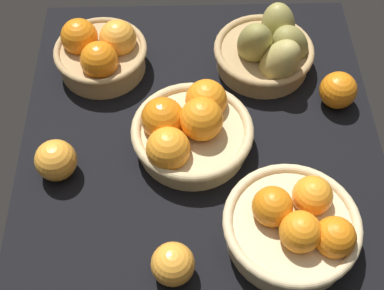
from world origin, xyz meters
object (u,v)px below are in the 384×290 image
basket_near_left (294,226)px  basket_center (189,130)px  loose_orange_side_gap (56,160)px  basket_far_right (101,53)px  loose_orange_back_gap (338,90)px  loose_orange_front_gap (173,264)px  basket_near_right_pears (269,50)px

basket_near_left → basket_center: 27.37cm
loose_orange_side_gap → basket_far_right: bearing=-13.6°
loose_orange_back_gap → loose_orange_side_gap: loose_orange_side_gap is taller
basket_near_left → loose_orange_front_gap: 21.71cm
basket_center → basket_near_right_pears: bearing=-40.1°
basket_near_right_pears → basket_center: basket_near_right_pears is taller
basket_center → basket_near_left: bearing=-140.2°
loose_orange_front_gap → loose_orange_side_gap: (21.17, 21.80, 0.25)cm
basket_near_right_pears → loose_orange_back_gap: (-10.88, -13.29, -1.08)cm
basket_near_left → loose_orange_side_gap: 45.25cm
basket_far_right → loose_orange_back_gap: (-11.10, -49.51, -1.04)cm
basket_near_right_pears → loose_orange_back_gap: 17.21cm
basket_near_left → basket_near_right_pears: basket_near_right_pears is taller
basket_far_right → loose_orange_front_gap: (-48.29, -15.23, -1.19)cm
loose_orange_side_gap → basket_near_right_pears: bearing=-57.9°
basket_far_right → basket_center: (-21.22, -18.56, -0.17)cm
basket_far_right → loose_orange_front_gap: size_ratio=2.70×
loose_orange_front_gap → loose_orange_back_gap: size_ratio=0.96×
basket_near_left → basket_near_right_pears: 42.04cm
loose_orange_back_gap → basket_far_right: bearing=77.4°
loose_orange_front_gap → loose_orange_side_gap: size_ratio=0.94×
basket_near_right_pears → loose_orange_side_gap: 50.56cm
basket_near_right_pears → loose_orange_back_gap: size_ratio=2.99×
basket_near_left → loose_orange_back_gap: basket_near_left is taller
loose_orange_front_gap → loose_orange_side_gap: bearing=45.8°
basket_near_left → basket_center: bearing=39.8°
basket_near_left → loose_orange_back_gap: 33.95cm
basket_near_right_pears → loose_orange_front_gap: bearing=156.4°
basket_center → loose_orange_back_gap: 32.58cm
basket_near_right_pears → loose_orange_back_gap: bearing=-129.3°
loose_orange_side_gap → loose_orange_back_gap: bearing=-74.1°
basket_near_right_pears → basket_center: (-21.00, 17.67, -0.21)cm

